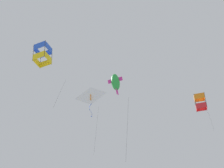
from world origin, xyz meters
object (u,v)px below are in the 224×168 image
object	(u,v)px
kite_delta_near_left	(91,97)
kite_box_mid_left	(43,54)
kite_box_low_drifter	(200,102)
kite_fish_far_centre	(116,82)

from	to	relation	value
kite_delta_near_left	kite_box_mid_left	size ratio (longest dim) A/B	0.86
kite_box_mid_left	kite_box_low_drifter	xyz separation A→B (m)	(-14.15, 3.67, -2.73)
kite_delta_near_left	kite_fish_far_centre	distance (m)	8.19
kite_box_low_drifter	kite_fish_far_centre	distance (m)	9.86
kite_box_mid_left	kite_delta_near_left	bearing A→B (deg)	69.09
kite_delta_near_left	kite_box_low_drifter	distance (m)	10.22
kite_delta_near_left	kite_fish_far_centre	bearing A→B (deg)	-54.35
kite_box_mid_left	kite_box_low_drifter	bearing A→B (deg)	36.41
kite_box_mid_left	kite_fish_far_centre	distance (m)	8.88
kite_delta_near_left	kite_fish_far_centre	size ratio (longest dim) A/B	0.99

